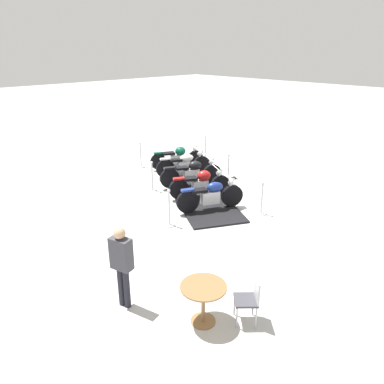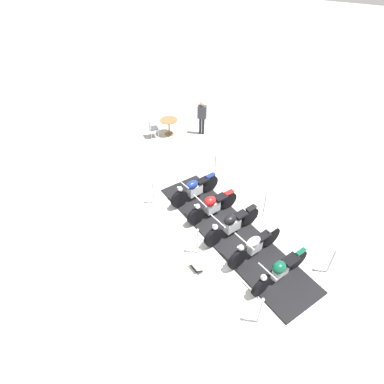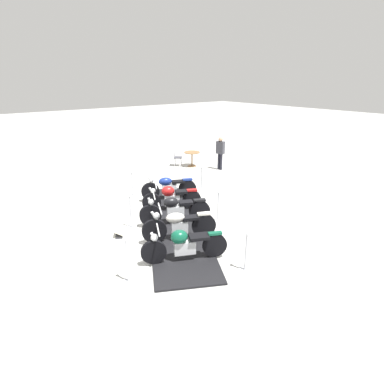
% 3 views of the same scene
% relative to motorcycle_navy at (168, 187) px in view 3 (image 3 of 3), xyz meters
% --- Properties ---
extents(ground_plane, '(80.00, 80.00, 0.00)m').
position_rel_motorcycle_navy_xyz_m(ground_plane, '(1.88, -1.00, -0.50)').
color(ground_plane, silver).
extents(display_platform, '(6.45, 4.54, 0.05)m').
position_rel_motorcycle_navy_xyz_m(display_platform, '(1.88, -1.00, -0.48)').
color(display_platform, black).
rests_on(display_platform, ground_plane).
extents(motorcycle_navy, '(1.06, 1.96, 0.99)m').
position_rel_motorcycle_navy_xyz_m(motorcycle_navy, '(0.00, 0.00, 0.00)').
color(motorcycle_navy, black).
rests_on(motorcycle_navy, display_platform).
extents(motorcycle_maroon, '(1.12, 1.88, 0.95)m').
position_rel_motorcycle_navy_xyz_m(motorcycle_maroon, '(0.93, -0.51, 0.00)').
color(motorcycle_maroon, black).
rests_on(motorcycle_maroon, display_platform).
extents(motorcycle_black, '(1.16, 2.08, 1.00)m').
position_rel_motorcycle_navy_xyz_m(motorcycle_black, '(1.87, -1.02, 0.00)').
color(motorcycle_black, black).
rests_on(motorcycle_black, display_platform).
extents(motorcycle_cream, '(1.10, 1.97, 1.02)m').
position_rel_motorcycle_navy_xyz_m(motorcycle_cream, '(2.80, -1.53, 0.01)').
color(motorcycle_cream, black).
rests_on(motorcycle_cream, display_platform).
extents(motorcycle_forest, '(1.12, 2.01, 0.94)m').
position_rel_motorcycle_navy_xyz_m(motorcycle_forest, '(3.73, -2.05, 0.01)').
color(motorcycle_forest, black).
rests_on(motorcycle_forest, display_platform).
extents(stanchion_right_mid, '(0.32, 0.32, 1.10)m').
position_rel_motorcycle_navy_xyz_m(stanchion_right_mid, '(1.21, -2.21, -0.14)').
color(stanchion_right_mid, silver).
rests_on(stanchion_right_mid, ground_plane).
extents(stanchion_left_rear, '(0.31, 0.31, 1.04)m').
position_rel_motorcycle_navy_xyz_m(stanchion_left_rear, '(4.95, -1.10, -0.16)').
color(stanchion_left_rear, silver).
rests_on(stanchion_left_rear, ground_plane).
extents(stanchion_left_mid, '(0.28, 0.28, 1.05)m').
position_rel_motorcycle_navy_xyz_m(stanchion_left_mid, '(2.54, 0.22, -0.13)').
color(stanchion_left_mid, silver).
rests_on(stanchion_left_mid, ground_plane).
extents(stanchion_left_front, '(0.34, 0.34, 1.08)m').
position_rel_motorcycle_navy_xyz_m(stanchion_left_front, '(0.14, 1.53, -0.17)').
color(stanchion_left_front, silver).
rests_on(stanchion_left_front, ground_plane).
extents(stanchion_right_front, '(0.34, 0.34, 1.01)m').
position_rel_motorcycle_navy_xyz_m(stanchion_right_front, '(-1.19, -0.90, -0.19)').
color(stanchion_right_front, silver).
rests_on(stanchion_right_front, ground_plane).
extents(stanchion_right_rear, '(0.29, 0.29, 1.14)m').
position_rel_motorcycle_navy_xyz_m(stanchion_right_rear, '(3.62, -3.53, -0.09)').
color(stanchion_right_rear, silver).
rests_on(stanchion_right_rear, ground_plane).
extents(info_placard, '(0.46, 0.40, 0.22)m').
position_rel_motorcycle_navy_xyz_m(info_placard, '(1.47, -2.75, -0.43)').
color(info_placard, '#333338').
rests_on(info_placard, ground_plane).
extents(cafe_table, '(0.82, 0.82, 0.77)m').
position_rel_motorcycle_navy_xyz_m(cafe_table, '(-3.18, 3.62, 0.07)').
color(cafe_table, olive).
rests_on(cafe_table, ground_plane).
extents(cafe_chair_near_table, '(0.57, 0.57, 0.91)m').
position_rel_motorcycle_navy_xyz_m(cafe_chair_near_table, '(-3.75, 3.02, 0.02)').
color(cafe_chair_near_table, '#B7B7BC').
rests_on(cafe_chair_near_table, ground_plane).
extents(bystander_person, '(0.44, 0.32, 1.67)m').
position_rel_motorcycle_navy_xyz_m(bystander_person, '(-1.83, 4.36, 0.49)').
color(bystander_person, '#23232D').
rests_on(bystander_person, ground_plane).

